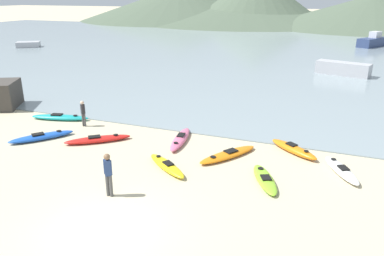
% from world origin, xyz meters
% --- Properties ---
extents(ground_plane, '(400.00, 400.00, 0.00)m').
position_xyz_m(ground_plane, '(0.00, 0.00, 0.00)').
color(ground_plane, '#C6B793').
extents(bay_water, '(160.00, 70.00, 0.06)m').
position_xyz_m(bay_water, '(0.00, 44.16, 0.03)').
color(bay_water, gray).
rests_on(bay_water, ground_plane).
extents(far_hill_left, '(56.47, 56.47, 9.20)m').
position_xyz_m(far_hill_left, '(-38.75, 96.60, 4.60)').
color(far_hill_left, '#4C5B47').
rests_on(far_hill_left, ground_plane).
extents(far_hill_midleft, '(62.96, 62.96, 6.21)m').
position_xyz_m(far_hill_midleft, '(-18.60, 96.82, 3.10)').
color(far_hill_midleft, '#4C5B47').
rests_on(far_hill_midleft, ground_plane).
extents(far_hill_right, '(47.85, 47.85, 7.06)m').
position_xyz_m(far_hill_right, '(12.00, 88.50, 3.53)').
color(far_hill_right, '#4C5B47').
rests_on(far_hill_right, ground_plane).
extents(kayak_on_sand_0, '(2.37, 3.21, 0.30)m').
position_xyz_m(kayak_on_sand_0, '(2.15, 6.89, 0.13)').
color(kayak_on_sand_0, orange).
rests_on(kayak_on_sand_0, ground_plane).
extents(kayak_on_sand_1, '(1.81, 2.72, 0.35)m').
position_xyz_m(kayak_on_sand_1, '(7.07, 7.03, 0.15)').
color(kayak_on_sand_1, white).
rests_on(kayak_on_sand_1, ground_plane).
extents(kayak_on_sand_2, '(3.02, 2.61, 0.34)m').
position_xyz_m(kayak_on_sand_2, '(-4.59, 6.28, 0.15)').
color(kayak_on_sand_2, red).
rests_on(kayak_on_sand_2, ground_plane).
extents(kayak_on_sand_3, '(1.75, 2.69, 0.29)m').
position_xyz_m(kayak_on_sand_3, '(4.21, 5.07, 0.12)').
color(kayak_on_sand_3, '#8CCC2D').
rests_on(kayak_on_sand_3, ground_plane).
extents(kayak_on_sand_4, '(2.54, 2.98, 0.35)m').
position_xyz_m(kayak_on_sand_4, '(-7.53, 5.51, 0.15)').
color(kayak_on_sand_4, blue).
rests_on(kayak_on_sand_4, ground_plane).
extents(kayak_on_sand_5, '(3.62, 1.55, 0.36)m').
position_xyz_m(kayak_on_sand_5, '(-8.81, 8.49, 0.16)').
color(kayak_on_sand_5, teal).
rests_on(kayak_on_sand_5, ground_plane).
extents(kayak_on_sand_6, '(2.60, 2.13, 0.34)m').
position_xyz_m(kayak_on_sand_6, '(0.02, 4.74, 0.15)').
color(kayak_on_sand_6, yellow).
rests_on(kayak_on_sand_6, ground_plane).
extents(kayak_on_sand_7, '(1.13, 3.34, 0.34)m').
position_xyz_m(kayak_on_sand_7, '(-0.67, 7.86, 0.15)').
color(kayak_on_sand_7, '#E5668C').
rests_on(kayak_on_sand_7, ground_plane).
extents(kayak_on_sand_8, '(2.62, 2.23, 0.40)m').
position_xyz_m(kayak_on_sand_8, '(4.91, 8.54, 0.18)').
color(kayak_on_sand_8, orange).
rests_on(kayak_on_sand_8, ground_plane).
extents(person_near_foreground, '(0.35, 0.30, 1.72)m').
position_xyz_m(person_near_foreground, '(-0.99, 1.85, 0.98)').
color(person_near_foreground, '#4C4C4C').
rests_on(person_near_foreground, ground_plane).
extents(person_near_waterline, '(0.31, 0.27, 1.51)m').
position_xyz_m(person_near_waterline, '(-6.73, 8.05, 0.86)').
color(person_near_waterline, '#4C4C4C').
rests_on(person_near_waterline, ground_plane).
extents(moored_boat_0, '(4.95, 2.70, 1.18)m').
position_xyz_m(moored_boat_0, '(6.88, 28.59, 0.65)').
color(moored_boat_0, '#B2B2B7').
rests_on(moored_boat_0, bay_water).
extents(moored_boat_1, '(3.62, 3.37, 0.74)m').
position_xyz_m(moored_boat_1, '(-34.86, 33.19, 0.43)').
color(moored_boat_1, '#B2B2B7').
rests_on(moored_boat_1, bay_water).
extents(moored_boat_2, '(4.37, 5.81, 2.06)m').
position_xyz_m(moored_boat_2, '(10.65, 51.62, 0.78)').
color(moored_boat_2, navy).
rests_on(moored_boat_2, bay_water).
extents(shoreline_rock, '(2.66, 3.02, 1.76)m').
position_xyz_m(shoreline_rock, '(-13.96, 9.28, 0.88)').
color(shoreline_rock, '#423D38').
rests_on(shoreline_rock, ground_plane).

